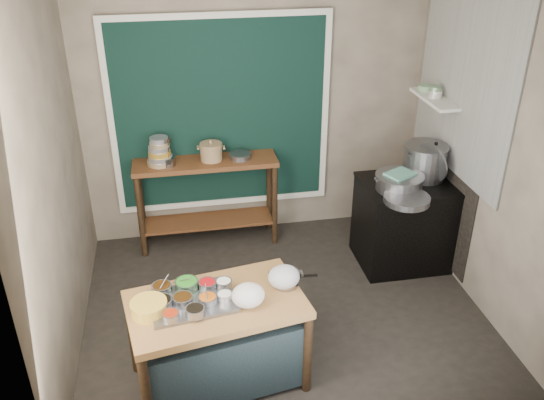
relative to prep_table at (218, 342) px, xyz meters
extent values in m
cube|color=black|center=(0.65, 0.75, -0.39)|extent=(3.50, 3.00, 0.02)
cube|color=gray|center=(0.65, 2.26, 1.02)|extent=(3.50, 0.02, 2.80)
cube|color=gray|center=(-1.11, 0.75, 1.02)|extent=(0.02, 3.00, 2.80)
cube|color=gray|center=(2.41, 0.75, 1.02)|extent=(0.02, 3.00, 2.80)
cube|color=black|center=(0.30, 2.22, 0.98)|extent=(2.10, 0.02, 1.90)
cube|color=#B2B2AA|center=(2.38, 1.30, 1.48)|extent=(0.02, 1.70, 1.70)
cube|color=black|center=(2.39, 1.40, 0.32)|extent=(0.01, 1.30, 1.30)
cube|color=beige|center=(2.28, 1.60, 1.23)|extent=(0.22, 0.70, 0.03)
cube|color=#946236|center=(0.00, 0.00, 0.00)|extent=(1.35, 0.92, 0.75)
cube|color=#593619|center=(0.10, 2.03, 0.10)|extent=(1.45, 0.40, 0.95)
cube|color=black|center=(2.00, 1.30, 0.05)|extent=(0.90, 0.68, 0.85)
cube|color=black|center=(2.00, 1.30, 0.49)|extent=(0.92, 0.69, 0.03)
cube|color=gray|center=(-0.17, 0.01, 0.39)|extent=(0.65, 0.50, 0.03)
cylinder|color=gray|center=(0.07, 0.13, 0.43)|extent=(0.12, 0.12, 0.05)
cylinder|color=gray|center=(-0.05, 0.13, 0.43)|extent=(0.14, 0.14, 0.06)
cylinder|color=gray|center=(-0.19, 0.15, 0.44)|extent=(0.17, 0.17, 0.07)
cylinder|color=gray|center=(-0.06, -0.04, 0.43)|extent=(0.14, 0.14, 0.06)
cylinder|color=silver|center=(0.06, -0.02, 0.43)|extent=(0.11, 0.11, 0.05)
cylinder|color=gray|center=(-0.23, -0.02, 0.43)|extent=(0.15, 0.15, 0.06)
cylinder|color=gray|center=(-0.32, -0.17, 0.43)|extent=(0.12, 0.12, 0.05)
cylinder|color=gray|center=(-0.37, 0.15, 0.43)|extent=(0.15, 0.15, 0.06)
cylinder|color=gray|center=(-0.38, -0.02, 0.43)|extent=(0.16, 0.16, 0.06)
cylinder|color=gray|center=(-0.15, -0.15, 0.43)|extent=(0.14, 0.14, 0.06)
cylinder|color=#B98B2D|center=(-0.46, -0.05, 0.42)|extent=(0.30, 0.30, 0.10)
ellipsoid|color=white|center=(0.22, -0.09, 0.46)|extent=(0.29, 0.27, 0.18)
ellipsoid|color=white|center=(0.51, 0.08, 0.46)|extent=(0.29, 0.26, 0.18)
cylinder|color=tan|center=(-0.34, 2.03, 0.60)|extent=(0.25, 0.25, 0.05)
cylinder|color=gray|center=(-0.34, 2.03, 0.65)|extent=(0.24, 0.24, 0.05)
cylinder|color=gold|center=(-0.34, 2.03, 0.69)|extent=(0.22, 0.22, 0.05)
cylinder|color=gray|center=(-0.34, 2.03, 0.74)|extent=(0.21, 0.21, 0.05)
cylinder|color=tan|center=(-0.34, 2.03, 0.79)|extent=(0.20, 0.20, 0.05)
cylinder|color=gray|center=(-0.34, 2.03, 0.83)|extent=(0.18, 0.18, 0.05)
cylinder|color=gray|center=(-0.26, 1.98, 0.62)|extent=(0.16, 0.16, 0.09)
cylinder|color=gray|center=(0.46, 2.02, 0.60)|extent=(0.22, 0.22, 0.06)
cylinder|color=gray|center=(2.19, 1.31, 0.70)|extent=(0.23, 0.41, 0.40)
cube|color=#5C9F85|center=(1.83, 1.19, 0.66)|extent=(0.32, 0.29, 0.02)
cylinder|color=gray|center=(1.81, 0.95, 0.53)|extent=(0.55, 0.55, 0.05)
cylinder|color=silver|center=(2.28, 1.61, 1.26)|extent=(0.13, 0.13, 0.04)
cylinder|color=silver|center=(2.28, 1.61, 1.29)|extent=(0.12, 0.12, 0.04)
cylinder|color=gray|center=(2.28, 1.61, 1.33)|extent=(0.11, 0.11, 0.04)
cylinder|color=gray|center=(2.28, 1.81, 1.27)|extent=(0.19, 0.19, 0.06)
camera|label=1|loc=(-0.21, -3.30, 2.94)|focal=38.00mm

